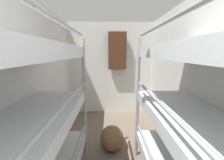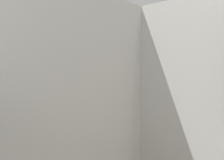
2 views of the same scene
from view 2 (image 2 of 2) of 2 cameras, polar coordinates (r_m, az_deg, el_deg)
The scene contains 0 objects.
Camera 2 is at (0.24, 2.31, 1.68)m, focal length 35.00 mm.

